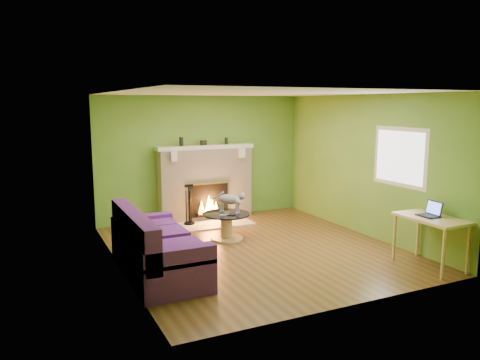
# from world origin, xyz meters

# --- Properties ---
(floor) EXTENTS (5.00, 5.00, 0.00)m
(floor) POSITION_xyz_m (0.00, 0.00, 0.00)
(floor) COLOR #523417
(floor) RESTS_ON ground
(ceiling) EXTENTS (5.00, 5.00, 0.00)m
(ceiling) POSITION_xyz_m (0.00, 0.00, 2.60)
(ceiling) COLOR white
(ceiling) RESTS_ON wall_back
(wall_back) EXTENTS (5.00, 0.00, 5.00)m
(wall_back) POSITION_xyz_m (0.00, 2.50, 1.30)
(wall_back) COLOR #51812A
(wall_back) RESTS_ON floor
(wall_front) EXTENTS (5.00, 0.00, 5.00)m
(wall_front) POSITION_xyz_m (0.00, -2.50, 1.30)
(wall_front) COLOR #51812A
(wall_front) RESTS_ON floor
(wall_left) EXTENTS (0.00, 5.00, 5.00)m
(wall_left) POSITION_xyz_m (-2.25, 0.00, 1.30)
(wall_left) COLOR #51812A
(wall_left) RESTS_ON floor
(wall_right) EXTENTS (0.00, 5.00, 5.00)m
(wall_right) POSITION_xyz_m (2.25, 0.00, 1.30)
(wall_right) COLOR #51812A
(wall_right) RESTS_ON floor
(window_frame) EXTENTS (0.00, 1.20, 1.20)m
(window_frame) POSITION_xyz_m (2.24, -0.90, 1.55)
(window_frame) COLOR silver
(window_frame) RESTS_ON wall_right
(window_pane) EXTENTS (0.00, 1.06, 1.06)m
(window_pane) POSITION_xyz_m (2.23, -0.90, 1.55)
(window_pane) COLOR white
(window_pane) RESTS_ON wall_right
(fireplace) EXTENTS (2.10, 0.46, 1.58)m
(fireplace) POSITION_xyz_m (0.00, 2.32, 0.77)
(fireplace) COLOR beige
(fireplace) RESTS_ON floor
(hearth) EXTENTS (1.50, 0.75, 0.03)m
(hearth) POSITION_xyz_m (0.00, 1.80, 0.01)
(hearth) COLOR beige
(hearth) RESTS_ON floor
(mantel) EXTENTS (2.10, 0.28, 0.08)m
(mantel) POSITION_xyz_m (0.00, 2.30, 1.54)
(mantel) COLOR beige
(mantel) RESTS_ON fireplace
(sofa) EXTENTS (0.95, 2.11, 0.95)m
(sofa) POSITION_xyz_m (-1.86, -0.43, 0.37)
(sofa) COLOR #4E1A63
(sofa) RESTS_ON floor
(coffee_table) EXTENTS (0.84, 0.84, 0.48)m
(coffee_table) POSITION_xyz_m (-0.21, 0.75, 0.27)
(coffee_table) COLOR #D9B875
(coffee_table) RESTS_ON floor
(desk) EXTENTS (0.60, 1.04, 0.77)m
(desk) POSITION_xyz_m (1.95, -1.90, 0.68)
(desk) COLOR #D9B875
(desk) RESTS_ON floor
(cat) EXTENTS (0.59, 0.64, 0.40)m
(cat) POSITION_xyz_m (-0.13, 0.80, 0.68)
(cat) COLOR slate
(cat) RESTS_ON coffee_table
(remote_silver) EXTENTS (0.17, 0.07, 0.02)m
(remote_silver) POSITION_xyz_m (-0.31, 0.63, 0.48)
(remote_silver) COLOR gray
(remote_silver) RESTS_ON coffee_table
(remote_black) EXTENTS (0.16, 0.11, 0.02)m
(remote_black) POSITION_xyz_m (-0.19, 0.57, 0.48)
(remote_black) COLOR black
(remote_black) RESTS_ON coffee_table
(laptop) EXTENTS (0.28, 0.32, 0.23)m
(laptop) POSITION_xyz_m (1.93, -1.85, 0.88)
(laptop) COLOR black
(laptop) RESTS_ON desk
(fire_tools) EXTENTS (0.22, 0.22, 0.82)m
(fire_tools) POSITION_xyz_m (-0.50, 1.95, 0.44)
(fire_tools) COLOR black
(fire_tools) RESTS_ON hearth
(mantel_vase_left) EXTENTS (0.08, 0.08, 0.18)m
(mantel_vase_left) POSITION_xyz_m (-0.51, 2.33, 1.67)
(mantel_vase_left) COLOR black
(mantel_vase_left) RESTS_ON mantel
(mantel_vase_right) EXTENTS (0.07, 0.07, 0.14)m
(mantel_vase_right) POSITION_xyz_m (0.49, 2.33, 1.65)
(mantel_vase_right) COLOR black
(mantel_vase_right) RESTS_ON mantel
(mantel_box) EXTENTS (0.12, 0.08, 0.10)m
(mantel_box) POSITION_xyz_m (-0.03, 2.33, 1.63)
(mantel_box) COLOR black
(mantel_box) RESTS_ON mantel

